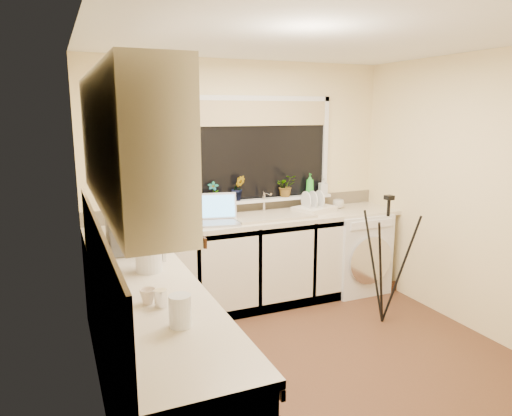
% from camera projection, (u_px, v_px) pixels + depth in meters
% --- Properties ---
extents(floor, '(3.20, 3.20, 0.00)m').
position_uv_depth(floor, '(311.00, 358.00, 3.80)').
color(floor, '#533521').
rests_on(floor, ground).
extents(ceiling, '(3.20, 3.20, 0.00)m').
position_uv_depth(ceiling, '(320.00, 38.00, 3.30)').
color(ceiling, white).
rests_on(ceiling, ground).
extents(wall_back, '(3.20, 0.00, 3.20)m').
position_uv_depth(wall_back, '(242.00, 182.00, 4.90)').
color(wall_back, '#FAE2A6').
rests_on(wall_back, ground).
extents(wall_front, '(3.20, 0.00, 3.20)m').
position_uv_depth(wall_front, '(479.00, 270.00, 2.20)').
color(wall_front, '#FAE2A6').
rests_on(wall_front, ground).
extents(wall_left, '(0.00, 3.00, 3.00)m').
position_uv_depth(wall_left, '(91.00, 230.00, 2.93)').
color(wall_left, '#FAE2A6').
rests_on(wall_left, ground).
extents(wall_right, '(0.00, 3.00, 3.00)m').
position_uv_depth(wall_right, '(472.00, 195.00, 4.17)').
color(wall_right, '#FAE2A6').
rests_on(wall_right, ground).
extents(base_cabinet_back, '(2.55, 0.60, 0.86)m').
position_uv_depth(base_cabinet_back, '(223.00, 268.00, 4.66)').
color(base_cabinet_back, silver).
rests_on(base_cabinet_back, floor).
extents(base_cabinet_left, '(0.54, 2.40, 0.86)m').
position_uv_depth(base_cabinet_left, '(155.00, 360.00, 2.94)').
color(base_cabinet_left, silver).
rests_on(base_cabinet_left, floor).
extents(worktop_back, '(3.20, 0.60, 0.04)m').
position_uv_depth(worktop_back, '(253.00, 220.00, 4.70)').
color(worktop_back, beige).
rests_on(worktop_back, base_cabinet_back).
extents(worktop_left, '(0.60, 2.40, 0.04)m').
position_uv_depth(worktop_left, '(152.00, 292.00, 2.85)').
color(worktop_left, beige).
rests_on(worktop_left, base_cabinet_left).
extents(upper_cabinet, '(0.28, 1.90, 0.70)m').
position_uv_depth(upper_cabinet, '(123.00, 140.00, 2.47)').
color(upper_cabinet, silver).
rests_on(upper_cabinet, wall_left).
extents(splashback_left, '(0.02, 2.40, 0.45)m').
position_uv_depth(splashback_left, '(99.00, 259.00, 2.68)').
color(splashback_left, beige).
rests_on(splashback_left, wall_left).
extents(splashback_back, '(3.20, 0.02, 0.14)m').
position_uv_depth(splashback_back, '(242.00, 206.00, 4.94)').
color(splashback_back, beige).
rests_on(splashback_back, wall_back).
extents(window_glass, '(1.50, 0.02, 1.00)m').
position_uv_depth(window_glass, '(260.00, 150.00, 4.90)').
color(window_glass, black).
rests_on(window_glass, wall_back).
extents(window_blind, '(1.50, 0.02, 0.25)m').
position_uv_depth(window_blind, '(261.00, 113.00, 4.80)').
color(window_blind, tan).
rests_on(window_blind, wall_back).
extents(windowsill, '(1.60, 0.14, 0.03)m').
position_uv_depth(windowsill, '(262.00, 200.00, 4.95)').
color(windowsill, white).
rests_on(windowsill, wall_back).
extents(sink, '(0.82, 0.46, 0.03)m').
position_uv_depth(sink, '(271.00, 215.00, 4.77)').
color(sink, tan).
rests_on(sink, worktop_back).
extents(faucet, '(0.03, 0.03, 0.24)m').
position_uv_depth(faucet, '(264.00, 202.00, 4.91)').
color(faucet, silver).
rests_on(faucet, worktop_back).
extents(washing_machine, '(0.62, 0.60, 0.87)m').
position_uv_depth(washing_machine, '(353.00, 251.00, 5.21)').
color(washing_machine, silver).
rests_on(washing_machine, floor).
extents(laptop, '(0.43, 0.42, 0.27)m').
position_uv_depth(laptop, '(219.00, 215.00, 4.52)').
color(laptop, '#9D9DA4').
rests_on(laptop, worktop_back).
extents(kettle, '(0.17, 0.17, 0.23)m').
position_uv_depth(kettle, '(149.00, 255.00, 3.13)').
color(kettle, silver).
rests_on(kettle, worktop_left).
extents(dish_rack, '(0.48, 0.42, 0.06)m').
position_uv_depth(dish_rack, '(314.00, 209.00, 4.98)').
color(dish_rack, white).
rests_on(dish_rack, worktop_back).
extents(tripod, '(0.79, 0.79, 1.21)m').
position_uv_depth(tripod, '(386.00, 260.00, 4.34)').
color(tripod, black).
rests_on(tripod, floor).
extents(glass_jug, '(0.11, 0.11, 0.16)m').
position_uv_depth(glass_jug, '(180.00, 311.00, 2.33)').
color(glass_jug, white).
rests_on(glass_jug, worktop_left).
extents(steel_jar, '(0.07, 0.07, 0.10)m').
position_uv_depth(steel_jar, '(161.00, 298.00, 2.57)').
color(steel_jar, silver).
rests_on(steel_jar, worktop_left).
extents(microwave, '(0.40, 0.58, 0.31)m').
position_uv_depth(microwave, '(133.00, 227.00, 3.69)').
color(microwave, white).
rests_on(microwave, worktop_left).
extents(plant_a, '(0.13, 0.11, 0.21)m').
position_uv_depth(plant_a, '(213.00, 192.00, 4.69)').
color(plant_a, '#999999').
rests_on(plant_a, windowsill).
extents(plant_b, '(0.16, 0.14, 0.26)m').
position_uv_depth(plant_b, '(238.00, 188.00, 4.81)').
color(plant_b, '#999999').
rests_on(plant_b, windowsill).
extents(plant_d, '(0.24, 0.21, 0.23)m').
position_uv_depth(plant_d, '(286.00, 186.00, 5.03)').
color(plant_d, '#999999').
rests_on(plant_d, windowsill).
extents(soap_bottle_green, '(0.10, 0.10, 0.23)m').
position_uv_depth(soap_bottle_green, '(310.00, 184.00, 5.13)').
color(soap_bottle_green, green).
rests_on(soap_bottle_green, windowsill).
extents(soap_bottle_clear, '(0.09, 0.09, 0.18)m').
position_uv_depth(soap_bottle_clear, '(323.00, 186.00, 5.19)').
color(soap_bottle_clear, '#999999').
rests_on(soap_bottle_clear, windowsill).
extents(cup_back, '(0.13, 0.13, 0.10)m').
position_uv_depth(cup_back, '(338.00, 204.00, 5.17)').
color(cup_back, beige).
rests_on(cup_back, worktop_back).
extents(cup_left, '(0.10, 0.10, 0.08)m').
position_uv_depth(cup_left, '(148.00, 296.00, 2.62)').
color(cup_left, '#F2DDC7').
rests_on(cup_left, worktop_left).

